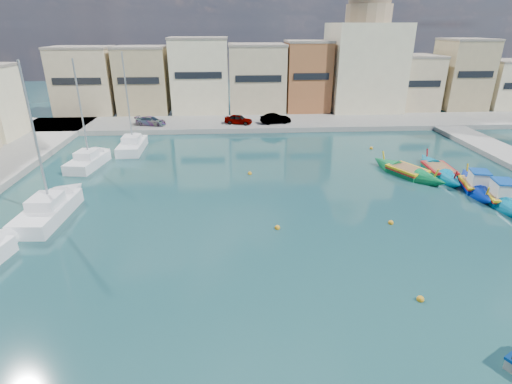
# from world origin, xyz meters

# --- Properties ---
(ground) EXTENTS (160.00, 160.00, 0.00)m
(ground) POSITION_xyz_m (0.00, 0.00, 0.00)
(ground) COLOR #14343D
(ground) RESTS_ON ground
(north_quay) EXTENTS (80.00, 8.00, 0.60)m
(north_quay) POSITION_xyz_m (0.00, 32.00, 0.30)
(north_quay) COLOR gray
(north_quay) RESTS_ON ground
(north_townhouses) EXTENTS (83.20, 7.87, 10.19)m
(north_townhouses) POSITION_xyz_m (6.68, 39.36, 5.00)
(north_townhouses) COLOR #C4B088
(north_townhouses) RESTS_ON ground
(church_block) EXTENTS (10.00, 10.00, 19.10)m
(church_block) POSITION_xyz_m (10.00, 40.00, 8.41)
(church_block) COLOR beige
(church_block) RESTS_ON ground
(parked_cars) EXTENTS (19.84, 2.51, 1.26)m
(parked_cars) POSITION_xyz_m (-10.87, 30.50, 1.19)
(parked_cars) COLOR #4C1919
(parked_cars) RESTS_ON north_quay
(luzzu_turquoise_cabin) EXTENTS (3.46, 8.69, 2.73)m
(luzzu_turquoise_cabin) POSITION_xyz_m (10.46, 6.52, 0.33)
(luzzu_turquoise_cabin) COLOR #006D96
(luzzu_turquoise_cabin) RESTS_ON ground
(luzzu_blue_cabin) EXTENTS (3.71, 7.72, 2.66)m
(luzzu_blue_cabin) POSITION_xyz_m (9.98, 8.67, 0.32)
(luzzu_blue_cabin) COLOR #0022AA
(luzzu_blue_cabin) RESTS_ON ground
(luzzu_cyan_mid) EXTENTS (2.66, 8.65, 2.52)m
(luzzu_cyan_mid) POSITION_xyz_m (8.81, 12.42, 0.26)
(luzzu_cyan_mid) COLOR #0076A3
(luzzu_cyan_mid) RESTS_ON ground
(luzzu_green) EXTENTS (5.44, 8.06, 2.52)m
(luzzu_green) POSITION_xyz_m (5.85, 12.32, 0.27)
(luzzu_green) COLOR #0B733A
(luzzu_green) RESTS_ON ground
(yacht_north) EXTENTS (2.40, 8.10, 10.77)m
(yacht_north) POSITION_xyz_m (-20.16, 23.23, 0.42)
(yacht_north) COLOR white
(yacht_north) RESTS_ON ground
(yacht_midnorth) EXTENTS (3.32, 7.65, 10.49)m
(yacht_midnorth) POSITION_xyz_m (-22.90, 17.98, 0.42)
(yacht_midnorth) COLOR white
(yacht_midnorth) RESTS_ON ground
(yacht_mid) EXTENTS (2.83, 9.05, 11.28)m
(yacht_mid) POSITION_xyz_m (-22.23, 7.38, 0.44)
(yacht_mid) COLOR white
(yacht_mid) RESTS_ON ground
(mooring_buoys) EXTENTS (24.29, 25.57, 0.36)m
(mooring_buoys) POSITION_xyz_m (1.11, 6.66, 0.08)
(mooring_buoys) COLOR orange
(mooring_buoys) RESTS_ON ground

